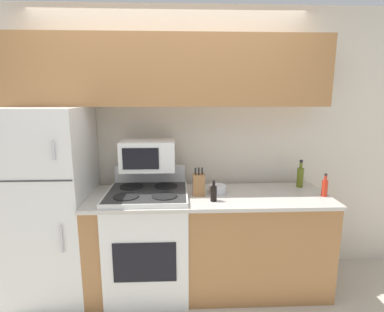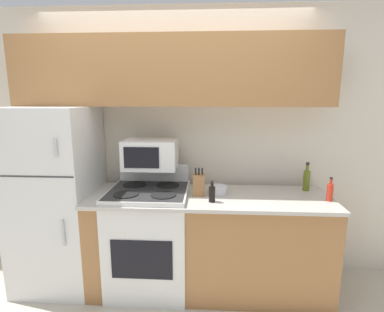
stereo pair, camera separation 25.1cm
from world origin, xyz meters
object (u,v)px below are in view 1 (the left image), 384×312
object	(u,v)px
bottle_hot_sauce	(325,187)
bottle_olive_oil	(300,176)
bowl	(218,189)
stove	(149,239)
microwave	(148,155)
knife_block	(199,184)
refrigerator	(50,203)
bottle_soy_sauce	(214,193)

from	to	relation	value
bottle_hot_sauce	bottle_olive_oil	world-z (taller)	bottle_olive_oil
bowl	bottle_hot_sauce	bearing A→B (deg)	-6.96
bowl	stove	bearing A→B (deg)	-177.28
stove	microwave	size ratio (longest dim) A/B	2.32
bottle_hot_sauce	bottle_olive_oil	xyz separation A→B (m)	(-0.10, 0.27, 0.02)
microwave	knife_block	distance (m)	0.52
knife_block	bottle_hot_sauce	world-z (taller)	knife_block
microwave	bottle_olive_oil	bearing A→B (deg)	2.31
microwave	bowl	distance (m)	0.68
refrigerator	stove	world-z (taller)	refrigerator
knife_block	bottle_hot_sauce	xyz separation A→B (m)	(1.08, -0.08, -0.02)
refrigerator	bottle_olive_oil	bearing A→B (deg)	3.84
bottle_olive_oil	stove	bearing A→B (deg)	-172.25
refrigerator	bottle_olive_oil	xyz separation A→B (m)	(2.27, 0.15, 0.17)
bowl	bottle_hot_sauce	world-z (taller)	bottle_hot_sauce
bottle_hot_sauce	bottle_olive_oil	size ratio (longest dim) A/B	0.77
knife_block	bowl	xyz separation A→B (m)	(0.17, 0.03, -0.05)
knife_block	bottle_hot_sauce	distance (m)	1.08
bottle_soy_sauce	bottle_hot_sauce	bearing A→B (deg)	4.84
knife_block	bottle_hot_sauce	bearing A→B (deg)	-4.43
bowl	knife_block	bearing A→B (deg)	-170.86
refrigerator	microwave	world-z (taller)	refrigerator
microwave	stove	bearing A→B (deg)	-91.95
refrigerator	stove	distance (m)	0.92
bowl	bottle_soy_sauce	world-z (taller)	bottle_soy_sauce
bottle_olive_oil	bowl	bearing A→B (deg)	-168.47
stove	bottle_soy_sauce	bearing A→B (deg)	-16.31
knife_block	bottle_hot_sauce	size ratio (longest dim) A/B	1.22
knife_block	bowl	distance (m)	0.18
refrigerator	bottle_olive_oil	size ratio (longest dim) A/B	6.34
bottle_hot_sauce	bottle_soy_sauce	distance (m)	0.97
bottle_olive_oil	refrigerator	bearing A→B (deg)	-176.16
refrigerator	bottle_soy_sauce	xyz separation A→B (m)	(1.41, -0.20, 0.14)
refrigerator	bowl	distance (m)	1.47
refrigerator	bottle_olive_oil	distance (m)	2.28
bottle_olive_oil	bottle_soy_sauce	distance (m)	0.93
knife_block	bottle_soy_sauce	world-z (taller)	knife_block
bottle_soy_sauce	microwave	bearing A→B (deg)	151.59
microwave	bowl	size ratio (longest dim) A/B	2.94
refrigerator	bowl	bearing A→B (deg)	-0.44
knife_block	bowl	size ratio (longest dim) A/B	1.53
microwave	knife_block	bearing A→B (deg)	-16.91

